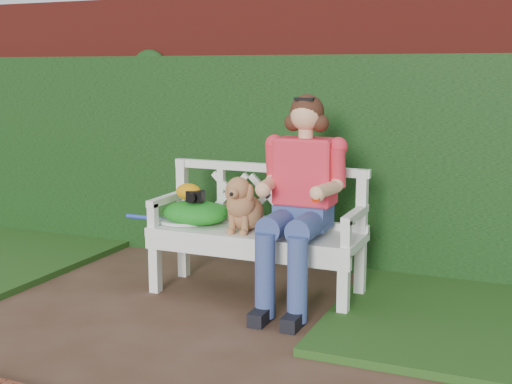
% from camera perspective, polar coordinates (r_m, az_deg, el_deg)
% --- Properties ---
extents(ground, '(60.00, 60.00, 0.00)m').
position_cam_1_polar(ground, '(4.50, -9.94, -10.67)').
color(ground, '#452B1C').
extents(brick_wall, '(10.00, 0.30, 2.20)m').
position_cam_1_polar(brick_wall, '(5.91, -0.20, 5.44)').
color(brick_wall, maroon).
rests_on(brick_wall, ground).
extents(ivy_hedge, '(10.00, 0.18, 1.70)m').
position_cam_1_polar(ivy_hedge, '(5.73, -1.06, 2.78)').
color(ivy_hedge, '#1E5019').
rests_on(ivy_hedge, ground).
extents(garden_bench, '(1.63, 0.73, 0.48)m').
position_cam_1_polar(garden_bench, '(4.86, -0.00, -5.92)').
color(garden_bench, white).
rests_on(garden_bench, ground).
extents(seated_woman, '(0.72, 0.88, 1.42)m').
position_cam_1_polar(seated_woman, '(4.61, 3.90, -0.86)').
color(seated_woman, '#D13968').
rests_on(seated_woman, ground).
extents(dog, '(0.32, 0.40, 0.40)m').
position_cam_1_polar(dog, '(4.73, -1.00, -0.90)').
color(dog, '#AF623E').
rests_on(dog, garden_bench).
extents(tennis_racket, '(0.73, 0.46, 0.03)m').
position_cam_1_polar(tennis_racket, '(5.04, -6.52, -2.40)').
color(tennis_racket, silver).
rests_on(tennis_racket, garden_bench).
extents(green_bag, '(0.61, 0.55, 0.17)m').
position_cam_1_polar(green_bag, '(5.00, -5.07, -1.69)').
color(green_bag, green).
rests_on(green_bag, garden_bench).
extents(camera_item, '(0.13, 0.11, 0.08)m').
position_cam_1_polar(camera_item, '(4.94, -5.05, -0.34)').
color(camera_item, black).
rests_on(camera_item, green_bag).
extents(baseball_glove, '(0.21, 0.17, 0.12)m').
position_cam_1_polar(baseball_glove, '(5.00, -5.64, 0.02)').
color(baseball_glove, orange).
rests_on(baseball_glove, green_bag).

